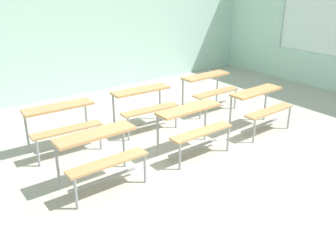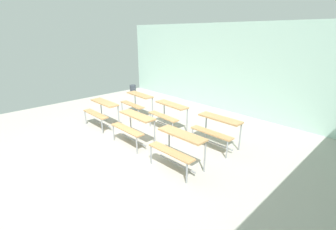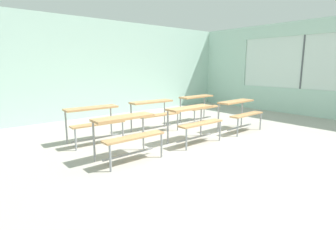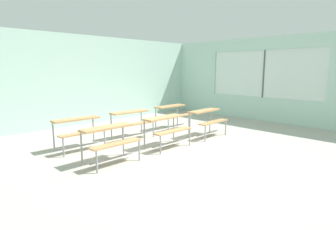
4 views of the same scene
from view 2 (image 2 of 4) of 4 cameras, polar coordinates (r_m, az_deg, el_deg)
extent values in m
cube|color=#ADA89E|center=(5.99, -11.91, -8.04)|extent=(10.00, 9.00, 0.05)
cube|color=silver|center=(8.63, 13.85, 10.91)|extent=(10.00, 0.12, 3.00)
cube|color=tan|center=(7.25, -15.10, 2.93)|extent=(1.10, 0.33, 0.04)
cube|color=tan|center=(7.19, -17.11, 0.26)|extent=(1.10, 0.23, 0.03)
cylinder|color=gray|center=(7.84, -15.81, 1.34)|extent=(0.04, 0.04, 0.72)
cylinder|color=gray|center=(7.01, -11.83, -0.45)|extent=(0.04, 0.04, 0.72)
cylinder|color=gray|center=(7.65, -19.30, -0.58)|extent=(0.04, 0.04, 0.44)
cylinder|color=gray|center=(6.81, -15.62, -2.65)|extent=(0.04, 0.04, 0.44)
cube|color=gray|center=(7.38, -15.63, -1.91)|extent=(1.00, 0.04, 0.03)
cube|color=tan|center=(5.95, -7.49, -0.13)|extent=(1.10, 0.33, 0.04)
cube|color=tan|center=(5.88, -9.87, -3.43)|extent=(1.10, 0.23, 0.03)
cylinder|color=gray|center=(6.53, -9.01, -1.76)|extent=(0.04, 0.04, 0.72)
cylinder|color=gray|center=(5.80, -3.25, -4.35)|extent=(0.04, 0.04, 0.72)
cylinder|color=gray|center=(6.31, -13.02, -4.18)|extent=(0.04, 0.04, 0.44)
cylinder|color=gray|center=(5.55, -7.54, -7.24)|extent=(0.04, 0.04, 0.44)
cube|color=gray|center=(6.11, -8.29, -5.92)|extent=(1.00, 0.04, 0.03)
cube|color=tan|center=(4.84, 3.36, -4.68)|extent=(1.11, 0.35, 0.04)
cube|color=tan|center=(4.75, 0.70, -8.90)|extent=(1.11, 0.25, 0.03)
cylinder|color=gray|center=(5.39, 0.27, -6.23)|extent=(0.04, 0.04, 0.72)
cylinder|color=gray|center=(4.82, 8.91, -9.77)|extent=(0.04, 0.04, 0.72)
cylinder|color=gray|center=(5.12, -4.10, -9.52)|extent=(0.04, 0.04, 0.44)
cylinder|color=gray|center=(4.52, 4.57, -13.83)|extent=(0.04, 0.04, 0.44)
cube|color=gray|center=(5.03, 2.14, -11.61)|extent=(1.00, 0.06, 0.03)
cube|color=tan|center=(7.93, -6.85, 4.87)|extent=(1.11, 0.36, 0.04)
cube|color=tan|center=(7.84, -8.68, 2.48)|extent=(1.11, 0.26, 0.03)
cylinder|color=gray|center=(8.50, -7.92, 3.30)|extent=(0.04, 0.04, 0.72)
cylinder|color=gray|center=(7.72, -3.76, 1.78)|extent=(0.04, 0.04, 0.72)
cylinder|color=gray|center=(8.27, -11.03, 1.63)|extent=(0.04, 0.04, 0.44)
cylinder|color=gray|center=(7.46, -7.07, -0.10)|extent=(0.04, 0.04, 0.44)
cube|color=gray|center=(8.04, -7.49, 0.41)|extent=(1.00, 0.07, 0.03)
cube|color=tan|center=(6.79, 0.89, 2.51)|extent=(1.11, 0.37, 0.04)
cube|color=tan|center=(6.68, -1.17, -0.31)|extent=(1.11, 0.27, 0.03)
cylinder|color=gray|center=(7.35, -0.92, 0.89)|extent=(0.04, 0.04, 0.72)
cylinder|color=gray|center=(6.66, 4.64, -1.18)|extent=(0.04, 0.04, 0.72)
cylinder|color=gray|center=(7.07, -4.32, -1.12)|extent=(0.04, 0.04, 0.44)
cylinder|color=gray|center=(6.35, 1.12, -3.51)|extent=(0.04, 0.04, 0.44)
cube|color=gray|center=(6.91, -0.01, -2.64)|extent=(1.00, 0.08, 0.03)
cube|color=tan|center=(5.84, 12.44, -0.82)|extent=(1.10, 0.33, 0.04)
cube|color=tan|center=(5.69, 10.45, -4.26)|extent=(1.10, 0.23, 0.03)
cylinder|color=gray|center=(6.33, 9.15, -2.46)|extent=(0.04, 0.04, 0.72)
cylinder|color=gray|center=(5.85, 17.03, -4.99)|extent=(0.04, 0.04, 0.72)
cylinder|color=gray|center=(5.99, 5.91, -5.10)|extent=(0.04, 0.04, 0.44)
cylinder|color=gray|center=(5.47, 14.04, -8.08)|extent=(0.04, 0.04, 0.44)
cube|color=gray|center=(5.97, 11.26, -6.75)|extent=(1.00, 0.05, 0.03)
cylinder|color=#333842|center=(11.23, -8.47, 6.27)|extent=(0.28, 0.28, 0.36)
camera|label=1|loc=(7.98, -50.66, 12.40)|focal=38.25mm
camera|label=3|loc=(8.49, -47.57, 5.74)|focal=28.00mm
camera|label=4|loc=(9.25, -53.03, 6.88)|focal=29.29mm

